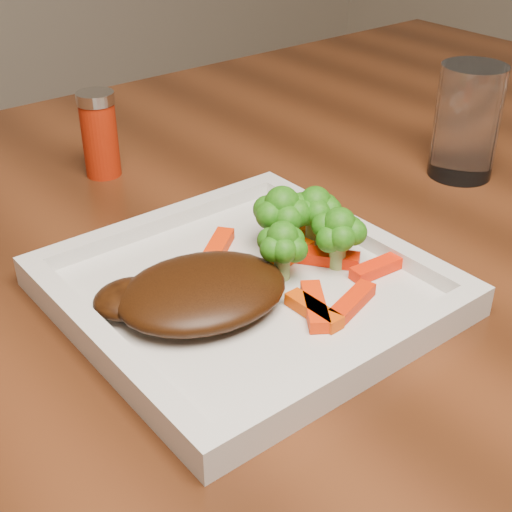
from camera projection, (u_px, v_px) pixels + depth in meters
dining_table at (232, 497)px, 0.87m from camera, size 1.60×0.90×0.75m
plate at (246, 293)px, 0.57m from camera, size 0.27×0.27×0.01m
steak at (202, 292)px, 0.53m from camera, size 0.15×0.13×0.03m
broccoli_0 at (282, 214)px, 0.60m from camera, size 0.06×0.06×0.07m
broccoli_1 at (315, 212)px, 0.61m from camera, size 0.05×0.05×0.06m
broccoli_2 at (339, 235)px, 0.58m from camera, size 0.05×0.05×0.06m
broccoli_3 at (282, 245)px, 0.56m from camera, size 0.05×0.05×0.06m
carrot_0 at (352, 302)px, 0.54m from camera, size 0.05×0.03×0.01m
carrot_1 at (379, 267)px, 0.58m from camera, size 0.05×0.02×0.01m
carrot_2 at (314, 310)px, 0.53m from camera, size 0.02×0.05×0.01m
carrot_3 at (306, 221)px, 0.65m from camera, size 0.05×0.04×0.01m
carrot_4 at (217, 248)px, 0.61m from camera, size 0.05×0.05×0.01m
carrot_5 at (323, 257)px, 0.60m from camera, size 0.05×0.06×0.01m
carrot_6 at (287, 256)px, 0.60m from camera, size 0.06×0.02×0.01m
spice_shaker at (100, 135)px, 0.75m from camera, size 0.05×0.05×0.09m
drinking_glass at (467, 122)px, 0.75m from camera, size 0.09×0.09×0.12m
carrot_7 at (315, 306)px, 0.53m from camera, size 0.04×0.06×0.01m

